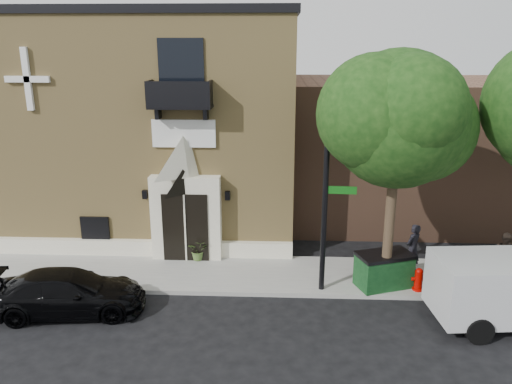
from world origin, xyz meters
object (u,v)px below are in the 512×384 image
(fire_hydrant, at_px, (418,279))
(pedestrian_far, at_px, (505,255))
(dumpster, at_px, (384,270))
(street_sign, at_px, (326,192))
(black_sedan, at_px, (68,292))
(pedestrian_near, at_px, (413,249))

(fire_hydrant, relative_size, pedestrian_far, 0.48)
(dumpster, bearing_deg, pedestrian_far, -7.64)
(street_sign, distance_m, dumpster, 3.46)
(black_sedan, relative_size, pedestrian_near, 2.56)
(street_sign, xyz_separation_m, pedestrian_near, (3.28, 1.40, -2.45))
(black_sedan, distance_m, fire_hydrant, 11.21)
(dumpster, bearing_deg, pedestrian_near, 22.83)
(street_sign, bearing_deg, fire_hydrant, 4.43)
(dumpster, relative_size, pedestrian_far, 1.26)
(street_sign, relative_size, fire_hydrant, 8.54)
(black_sedan, xyz_separation_m, pedestrian_far, (14.32, 2.84, 0.29))
(dumpster, xyz_separation_m, pedestrian_far, (4.34, 0.93, 0.22))
(dumpster, xyz_separation_m, pedestrian_near, (1.21, 1.11, 0.31))
(pedestrian_near, bearing_deg, dumpster, 2.08)
(black_sedan, relative_size, street_sign, 0.69)
(pedestrian_near, relative_size, pedestrian_far, 1.11)
(black_sedan, height_order, fire_hydrant, black_sedan)
(fire_hydrant, bearing_deg, dumpster, 167.47)
(pedestrian_far, bearing_deg, black_sedan, 88.80)
(dumpster, distance_m, pedestrian_near, 1.67)
(street_sign, bearing_deg, black_sedan, -164.62)
(fire_hydrant, height_order, dumpster, dumpster)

